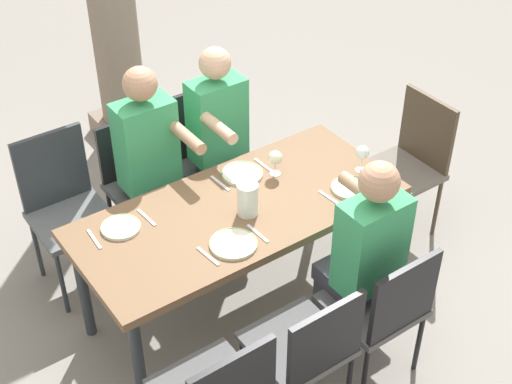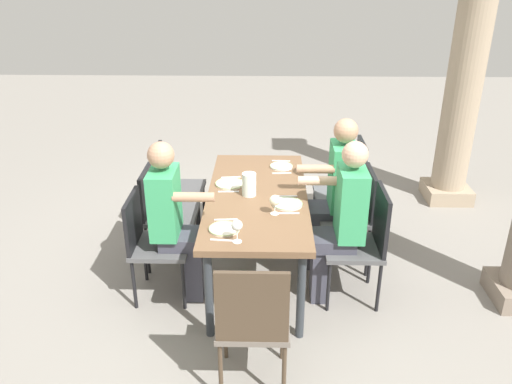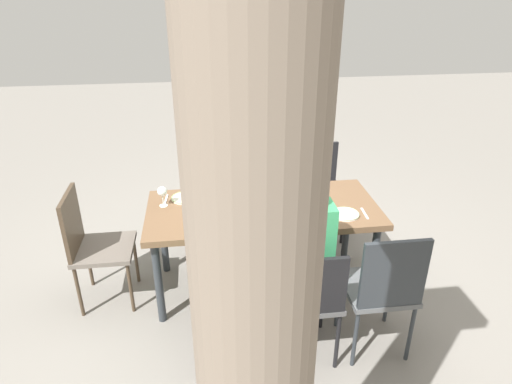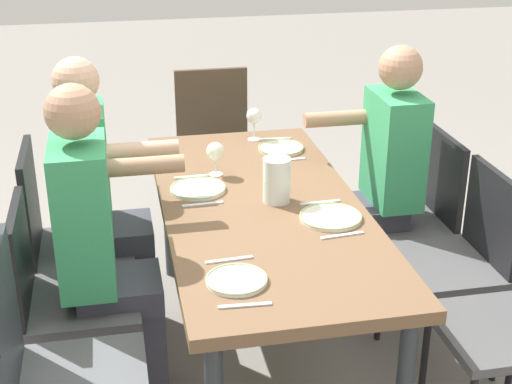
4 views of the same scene
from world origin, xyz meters
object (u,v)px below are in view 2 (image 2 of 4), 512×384
object	(u,v)px
chair_west_south	(172,184)
wine_glass_2	(275,201)
diner_woman_green	(174,218)
plate_3	(224,229)
stone_column_near	(467,70)
plate_2	(287,204)
plate_1	(230,184)
wine_glass_3	(237,226)
diner_man_white	(341,219)
chair_mid_south	(162,209)
chair_mid_north	(354,210)
plate_0	(281,166)
chair_head_east	(253,319)
water_pitcher	(249,186)
chair_west_north	(347,184)
dining_table	(257,202)
chair_east_north	(364,239)
diner_guest_third	(334,191)
chair_east_south	(151,239)

from	to	relation	value
chair_west_south	wine_glass_2	size ratio (longest dim) A/B	5.92
diner_woman_green	plate_3	bearing A→B (deg)	55.49
stone_column_near	plate_2	size ratio (longest dim) A/B	12.40
plate_1	wine_glass_3	world-z (taller)	wine_glass_3
diner_man_white	chair_mid_south	bearing A→B (deg)	-108.41
chair_mid_north	plate_0	size ratio (longest dim) A/B	4.29
wine_glass_3	chair_mid_south	bearing A→B (deg)	-143.15
stone_column_near	plate_1	world-z (taller)	stone_column_near
plate_1	chair_head_east	bearing A→B (deg)	8.86
diner_woman_green	stone_column_near	bearing A→B (deg)	124.61
wine_glass_3	water_pitcher	bearing A→B (deg)	175.82
plate_1	chair_mid_north	bearing A→B (deg)	88.72
wine_glass_3	chair_mid_north	bearing A→B (deg)	134.81
chair_west_south	plate_1	bearing A→B (deg)	50.82
wine_glass_3	plate_3	bearing A→B (deg)	-148.61
plate_1	water_pitcher	bearing A→B (deg)	39.55
chair_west_north	plate_0	xyz separation A→B (m)	(0.07, -0.62, 0.20)
diner_man_white	plate_3	world-z (taller)	diner_man_white
chair_west_north	diner_man_white	distance (m)	1.01
dining_table	chair_west_south	bearing A→B (deg)	-129.12
water_pitcher	diner_man_white	bearing A→B (deg)	66.78
chair_head_east	plate_3	size ratio (longest dim) A/B	4.29
dining_table	stone_column_near	bearing A→B (deg)	126.51
dining_table	chair_east_north	distance (m)	0.90
chair_east_north	diner_man_white	distance (m)	0.25
plate_3	wine_glass_3	size ratio (longest dim) A/B	1.34
diner_man_white	diner_guest_third	world-z (taller)	diner_guest_third
water_pitcher	chair_head_east	bearing A→B (deg)	2.84
chair_east_north	plate_3	xyz separation A→B (m)	(0.28, -1.04, 0.23)
dining_table	plate_1	size ratio (longest dim) A/B	7.31
chair_west_north	wine_glass_2	world-z (taller)	chair_west_north
plate_0	dining_table	bearing A→B (deg)	-19.35
chair_mid_north	chair_east_north	world-z (taller)	chair_east_north
chair_mid_south	chair_west_south	bearing A→B (deg)	-179.79
plate_0	plate_3	xyz separation A→B (m)	(1.19, -0.43, -0.00)
chair_west_south	wine_glass_2	distance (m)	1.43
dining_table	wine_glass_3	distance (m)	0.80
plate_3	diner_guest_third	bearing A→B (deg)	131.65
dining_table	chair_east_south	distance (m)	0.90
chair_west_north	water_pitcher	distance (m)	1.15
chair_east_south	wine_glass_2	world-z (taller)	wine_glass_2
chair_mid_south	chair_east_north	world-z (taller)	chair_east_north
wine_glass_2	chair_east_south	bearing A→B (deg)	-91.42
wine_glass_2	plate_3	xyz separation A→B (m)	(0.26, -0.36, -0.10)
diner_guest_third	plate_3	world-z (taller)	diner_guest_third
plate_1	wine_glass_3	xyz separation A→B (m)	(0.95, 0.12, 0.11)
diner_man_white	wine_glass_2	bearing A→B (deg)	-86.95
chair_mid_north	plate_3	distance (m)	1.31
chair_west_south	chair_east_south	xyz separation A→B (m)	(0.99, -0.00, -0.03)
chair_mid_south	dining_table	bearing A→B (deg)	78.49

